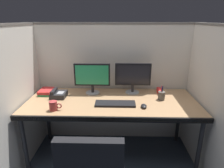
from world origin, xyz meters
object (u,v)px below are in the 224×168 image
object	(u,v)px
monitor_left	(92,77)
desk_phone	(58,94)
desk	(112,105)
coffee_mug	(54,106)
keyboard_main	(115,104)
pen_cup	(161,96)
computer_mouse	(144,106)
monitor_right	(133,76)
book_stack	(46,92)
red_stapler	(159,91)

from	to	relation	value
monitor_left	desk_phone	bearing A→B (deg)	-161.75
desk	coffee_mug	bearing A→B (deg)	-157.15
keyboard_main	pen_cup	distance (m)	0.54
keyboard_main	computer_mouse	xyz separation A→B (m)	(0.30, -0.07, 0.01)
monitor_right	book_stack	world-z (taller)	monitor_right
monitor_left	book_stack	size ratio (longest dim) A/B	2.00
desk	red_stapler	size ratio (longest dim) A/B	12.67
desk	book_stack	size ratio (longest dim) A/B	8.85
red_stapler	desk_phone	size ratio (longest dim) A/B	0.79
monitor_left	desk	bearing A→B (deg)	-43.60
desk_phone	monitor_left	bearing A→B (deg)	18.25
monitor_right	pen_cup	distance (m)	0.41
monitor_right	book_stack	bearing A→B (deg)	-176.66
coffee_mug	computer_mouse	bearing A→B (deg)	5.15
computer_mouse	desk_phone	bearing A→B (deg)	164.73
book_stack	red_stapler	xyz separation A→B (m)	(1.39, 0.05, 0.00)
desk	monitor_left	distance (m)	0.43
monitor_left	coffee_mug	distance (m)	0.60
red_stapler	coffee_mug	xyz separation A→B (m)	(-1.16, -0.50, 0.02)
computer_mouse	red_stapler	size ratio (longest dim) A/B	0.64
desk	desk_phone	size ratio (longest dim) A/B	10.00
book_stack	red_stapler	world-z (taller)	same
keyboard_main	book_stack	world-z (taller)	book_stack
desk	pen_cup	xyz separation A→B (m)	(0.56, 0.06, 0.10)
monitor_right	keyboard_main	size ratio (longest dim) A/B	1.00
desk_phone	book_stack	bearing A→B (deg)	150.97
keyboard_main	computer_mouse	distance (m)	0.30
monitor_left	red_stapler	size ratio (longest dim) A/B	2.87
monitor_left	computer_mouse	bearing A→B (deg)	-34.16
monitor_left	desk_phone	xyz separation A→B (m)	(-0.39, -0.13, -0.18)
monitor_left	computer_mouse	distance (m)	0.73
monitor_left	red_stapler	distance (m)	0.84
monitor_right	coffee_mug	size ratio (longest dim) A/B	3.41
computer_mouse	pen_cup	bearing A→B (deg)	43.82
monitor_right	monitor_left	bearing A→B (deg)	-176.44
keyboard_main	pen_cup	world-z (taller)	pen_cup
monitor_right	keyboard_main	distance (m)	0.46
pen_cup	computer_mouse	bearing A→B (deg)	-136.18
pen_cup	monitor_left	bearing A→B (deg)	167.68
pen_cup	book_stack	bearing A→B (deg)	173.97
keyboard_main	computer_mouse	bearing A→B (deg)	-12.56
red_stapler	keyboard_main	bearing A→B (deg)	-147.29
monitor_left	monitor_right	distance (m)	0.49
red_stapler	pen_cup	xyz separation A→B (m)	(-0.02, -0.20, 0.02)
pen_cup	coffee_mug	bearing A→B (deg)	-165.27
monitor_right	pen_cup	bearing A→B (deg)	-33.34
red_stapler	desk_phone	xyz separation A→B (m)	(-1.21, -0.15, 0.01)
keyboard_main	book_stack	bearing A→B (deg)	160.76
monitor_right	keyboard_main	world-z (taller)	monitor_right
monitor_left	coffee_mug	world-z (taller)	monitor_left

